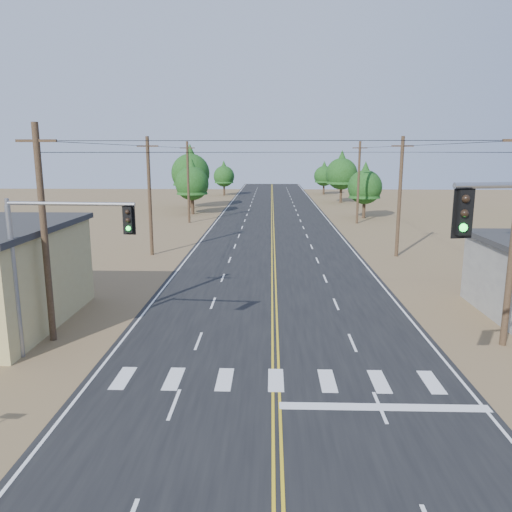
{
  "coord_description": "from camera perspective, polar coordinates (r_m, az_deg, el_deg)",
  "views": [
    {
      "loc": [
        -0.24,
        -10.01,
        8.72
      ],
      "look_at": [
        -0.98,
        14.95,
        3.5
      ],
      "focal_mm": 35.0,
      "sensor_mm": 36.0,
      "label": 1
    }
  ],
  "objects": [
    {
      "name": "utility_pole_right_mid",
      "position": [
        43.51,
        16.1,
        6.6
      ],
      "size": [
        1.8,
        0.3,
        10.0
      ],
      "color": "#4C3826",
      "rests_on": "ground"
    },
    {
      "name": "utility_pole_right_far",
      "position": [
        63.04,
        11.64,
        8.29
      ],
      "size": [
        1.8,
        0.3,
        10.0
      ],
      "color": "#4C3826",
      "rests_on": "ground"
    },
    {
      "name": "tree_right_mid",
      "position": [
        89.02,
        9.76,
        9.6
      ],
      "size": [
        5.44,
        5.44,
        9.07
      ],
      "color": "#3F2D1E",
      "rests_on": "ground"
    },
    {
      "name": "signal_mast_left",
      "position": [
        22.3,
        -22.72,
        0.31
      ],
      "size": [
        5.48,
        0.74,
        6.87
      ],
      "rotation": [
        0.0,
        0.0,
        -0.07
      ],
      "color": "gray",
      "rests_on": "ground"
    },
    {
      "name": "tree_left_near",
      "position": [
        71.73,
        -7.34,
        8.6
      ],
      "size": [
        4.74,
        4.74,
        7.91
      ],
      "color": "#3F2D1E",
      "rests_on": "ground"
    },
    {
      "name": "tree_left_far",
      "position": [
        102.85,
        -3.69,
        9.32
      ],
      "size": [
        4.22,
        4.22,
        7.04
      ],
      "color": "#3F2D1E",
      "rests_on": "ground"
    },
    {
      "name": "utility_pole_left_mid",
      "position": [
        43.4,
        -12.06,
        6.79
      ],
      "size": [
        1.8,
        0.3,
        10.0
      ],
      "color": "#4C3826",
      "rests_on": "ground"
    },
    {
      "name": "tree_right_far",
      "position": [
        106.02,
        7.79,
        9.27
      ],
      "size": [
        4.16,
        4.16,
        6.93
      ],
      "color": "#3F2D1E",
      "rests_on": "ground"
    },
    {
      "name": "road",
      "position": [
        40.95,
        2.0,
        -0.48
      ],
      "size": [
        15.0,
        200.0,
        0.02
      ],
      "primitive_type": "cube",
      "color": "black",
      "rests_on": "ground"
    },
    {
      "name": "tree_left_mid",
      "position": [
        79.89,
        -7.5,
        9.83
      ],
      "size": [
        5.99,
        5.99,
        9.99
      ],
      "color": "#3F2D1E",
      "rests_on": "ground"
    },
    {
      "name": "utility_pole_left_near",
      "position": [
        24.55,
        -23.04,
        2.42
      ],
      "size": [
        1.8,
        0.3,
        10.0
      ],
      "color": "#4C3826",
      "rests_on": "ground"
    },
    {
      "name": "tree_right_near",
      "position": [
        68.36,
        12.35,
        8.09
      ],
      "size": [
        4.52,
        4.52,
        7.54
      ],
      "color": "#3F2D1E",
      "rests_on": "ground"
    },
    {
      "name": "utility_pole_left_far",
      "position": [
        62.96,
        -7.76,
        8.42
      ],
      "size": [
        1.8,
        0.3,
        10.0
      ],
      "color": "#4C3826",
      "rests_on": "ground"
    }
  ]
}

